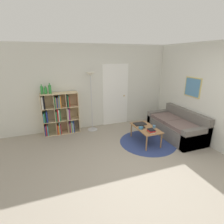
{
  "coord_description": "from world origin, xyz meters",
  "views": [
    {
      "loc": [
        -1.66,
        -2.57,
        2.26
      ],
      "look_at": [
        -0.18,
        1.52,
        0.85
      ],
      "focal_mm": 28.0,
      "sensor_mm": 36.0,
      "label": 1
    }
  ],
  "objects_px": {
    "couch": "(177,127)",
    "cup": "(154,127)",
    "bookshelf": "(60,114)",
    "bowl": "(141,128)",
    "floor_lamp": "(91,85)",
    "laptop": "(140,124)",
    "coffee_table": "(146,129)",
    "bottle_right": "(50,89)",
    "bottle_middle": "(46,91)",
    "bottle_left": "(42,90)"
  },
  "relations": [
    {
      "from": "floor_lamp",
      "to": "laptop",
      "type": "height_order",
      "value": "floor_lamp"
    },
    {
      "from": "cup",
      "to": "floor_lamp",
      "type": "bearing_deg",
      "value": 134.16
    },
    {
      "from": "laptop",
      "to": "bottle_left",
      "type": "height_order",
      "value": "bottle_left"
    },
    {
      "from": "bookshelf",
      "to": "bottle_right",
      "type": "relative_size",
      "value": 4.23
    },
    {
      "from": "coffee_table",
      "to": "bowl",
      "type": "bearing_deg",
      "value": -169.19
    },
    {
      "from": "bowl",
      "to": "cup",
      "type": "bearing_deg",
      "value": -10.45
    },
    {
      "from": "laptop",
      "to": "cup",
      "type": "xyz_separation_m",
      "value": [
        0.23,
        -0.36,
        0.03
      ]
    },
    {
      "from": "couch",
      "to": "bottle_left",
      "type": "bearing_deg",
      "value": 159.23
    },
    {
      "from": "laptop",
      "to": "bottle_left",
      "type": "relative_size",
      "value": 1.22
    },
    {
      "from": "laptop",
      "to": "bowl",
      "type": "xyz_separation_m",
      "value": [
        -0.13,
        -0.3,
        0.02
      ]
    },
    {
      "from": "bookshelf",
      "to": "bowl",
      "type": "height_order",
      "value": "bookshelf"
    },
    {
      "from": "cup",
      "to": "bottle_left",
      "type": "distance_m",
      "value": 3.22
    },
    {
      "from": "couch",
      "to": "laptop",
      "type": "bearing_deg",
      "value": 168.01
    },
    {
      "from": "bowl",
      "to": "couch",
      "type": "bearing_deg",
      "value": 2.81
    },
    {
      "from": "bottle_middle",
      "to": "laptop",
      "type": "bearing_deg",
      "value": -24.91
    },
    {
      "from": "floor_lamp",
      "to": "bottle_middle",
      "type": "xyz_separation_m",
      "value": [
        -1.27,
        0.08,
        -0.1
      ]
    },
    {
      "from": "bottle_right",
      "to": "bookshelf",
      "type": "bearing_deg",
      "value": 6.51
    },
    {
      "from": "bookshelf",
      "to": "bottle_right",
      "type": "xyz_separation_m",
      "value": [
        -0.19,
        -0.02,
        0.76
      ]
    },
    {
      "from": "floor_lamp",
      "to": "couch",
      "type": "height_order",
      "value": "floor_lamp"
    },
    {
      "from": "coffee_table",
      "to": "bottle_middle",
      "type": "height_order",
      "value": "bottle_middle"
    },
    {
      "from": "couch",
      "to": "bottle_left",
      "type": "height_order",
      "value": "bottle_left"
    },
    {
      "from": "floor_lamp",
      "to": "bottle_left",
      "type": "bearing_deg",
      "value": 175.92
    },
    {
      "from": "laptop",
      "to": "bottle_middle",
      "type": "height_order",
      "value": "bottle_middle"
    },
    {
      "from": "bookshelf",
      "to": "coffee_table",
      "type": "height_order",
      "value": "bookshelf"
    },
    {
      "from": "coffee_table",
      "to": "bowl",
      "type": "relative_size",
      "value": 7.85
    },
    {
      "from": "coffee_table",
      "to": "laptop",
      "type": "bearing_deg",
      "value": 98.18
    },
    {
      "from": "bowl",
      "to": "bottle_right",
      "type": "bearing_deg",
      "value": 146.78
    },
    {
      "from": "floor_lamp",
      "to": "bowl",
      "type": "height_order",
      "value": "floor_lamp"
    },
    {
      "from": "couch",
      "to": "laptop",
      "type": "distance_m",
      "value": 1.14
    },
    {
      "from": "coffee_table",
      "to": "bottle_right",
      "type": "distance_m",
      "value": 2.86
    },
    {
      "from": "bookshelf",
      "to": "floor_lamp",
      "type": "xyz_separation_m",
      "value": [
        0.96,
        -0.1,
        0.82
      ]
    },
    {
      "from": "floor_lamp",
      "to": "couch",
      "type": "relative_size",
      "value": 1.05
    },
    {
      "from": "bottle_left",
      "to": "bottle_right",
      "type": "relative_size",
      "value": 0.91
    },
    {
      "from": "coffee_table",
      "to": "laptop",
      "type": "height_order",
      "value": "laptop"
    },
    {
      "from": "couch",
      "to": "bottle_left",
      "type": "relative_size",
      "value": 6.43
    },
    {
      "from": "cup",
      "to": "bottle_middle",
      "type": "xyz_separation_m",
      "value": [
        -2.62,
        1.47,
        0.87
      ]
    },
    {
      "from": "bookshelf",
      "to": "floor_lamp",
      "type": "bearing_deg",
      "value": -6.03
    },
    {
      "from": "bookshelf",
      "to": "couch",
      "type": "xyz_separation_m",
      "value": [
        3.18,
        -1.36,
        -0.33
      ]
    },
    {
      "from": "laptop",
      "to": "bottle_right",
      "type": "distance_m",
      "value": 2.69
    },
    {
      "from": "couch",
      "to": "cup",
      "type": "bearing_deg",
      "value": -171.79
    },
    {
      "from": "cup",
      "to": "bottle_right",
      "type": "xyz_separation_m",
      "value": [
        -2.5,
        1.47,
        0.9
      ]
    },
    {
      "from": "bookshelf",
      "to": "floor_lamp",
      "type": "height_order",
      "value": "floor_lamp"
    },
    {
      "from": "laptop",
      "to": "bowl",
      "type": "bearing_deg",
      "value": -113.1
    },
    {
      "from": "cup",
      "to": "bookshelf",
      "type": "bearing_deg",
      "value": 147.13
    },
    {
      "from": "coffee_table",
      "to": "bowl",
      "type": "distance_m",
      "value": 0.18
    },
    {
      "from": "laptop",
      "to": "bottle_left",
      "type": "xyz_separation_m",
      "value": [
        -2.48,
        1.13,
        0.92
      ]
    },
    {
      "from": "bottle_middle",
      "to": "cup",
      "type": "bearing_deg",
      "value": -29.32
    },
    {
      "from": "floor_lamp",
      "to": "laptop",
      "type": "xyz_separation_m",
      "value": [
        1.12,
        -1.03,
        -0.99
      ]
    },
    {
      "from": "couch",
      "to": "bottle_middle",
      "type": "relative_size",
      "value": 7.95
    },
    {
      "from": "bookshelf",
      "to": "bottle_left",
      "type": "bearing_deg",
      "value": -179.45
    }
  ]
}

